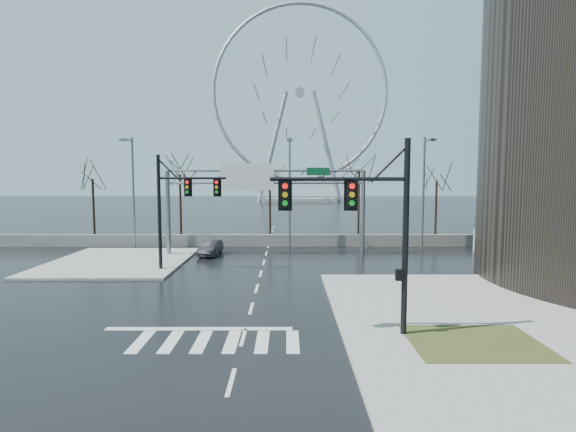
{
  "coord_description": "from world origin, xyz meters",
  "views": [
    {
      "loc": [
        1.78,
        -21.71,
        6.49
      ],
      "look_at": [
        1.83,
        6.79,
        4.0
      ],
      "focal_mm": 28.0,
      "sensor_mm": 36.0,
      "label": 1
    }
  ],
  "objects_px": {
    "ferris_wheel": "(300,100)",
    "signal_mast_far": "(176,201)",
    "sign_gantry": "(261,193)",
    "car": "(211,248)",
    "signal_mast_near": "(372,218)"
  },
  "relations": [
    {
      "from": "sign_gantry",
      "to": "car",
      "type": "bearing_deg",
      "value": 177.37
    },
    {
      "from": "ferris_wheel",
      "to": "sign_gantry",
      "type": "bearing_deg",
      "value": -93.84
    },
    {
      "from": "signal_mast_far",
      "to": "sign_gantry",
      "type": "bearing_deg",
      "value": 47.53
    },
    {
      "from": "sign_gantry",
      "to": "signal_mast_far",
      "type": "bearing_deg",
      "value": -132.47
    },
    {
      "from": "ferris_wheel",
      "to": "car",
      "type": "height_order",
      "value": "ferris_wheel"
    },
    {
      "from": "signal_mast_far",
      "to": "sign_gantry",
      "type": "relative_size",
      "value": 0.49
    },
    {
      "from": "signal_mast_far",
      "to": "car",
      "type": "relative_size",
      "value": 2.13
    },
    {
      "from": "signal_mast_near",
      "to": "sign_gantry",
      "type": "relative_size",
      "value": 0.49
    },
    {
      "from": "sign_gantry",
      "to": "ferris_wheel",
      "type": "distance_m",
      "value": 82.91
    },
    {
      "from": "signal_mast_near",
      "to": "ferris_wheel",
      "type": "relative_size",
      "value": 0.16
    },
    {
      "from": "signal_mast_near",
      "to": "car",
      "type": "relative_size",
      "value": 2.13
    },
    {
      "from": "ferris_wheel",
      "to": "signal_mast_far",
      "type": "bearing_deg",
      "value": -97.2
    },
    {
      "from": "car",
      "to": "ferris_wheel",
      "type": "bearing_deg",
      "value": 88.62
    },
    {
      "from": "signal_mast_far",
      "to": "car",
      "type": "distance_m",
      "value": 7.6
    },
    {
      "from": "signal_mast_near",
      "to": "signal_mast_far",
      "type": "distance_m",
      "value": 17.03
    }
  ]
}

